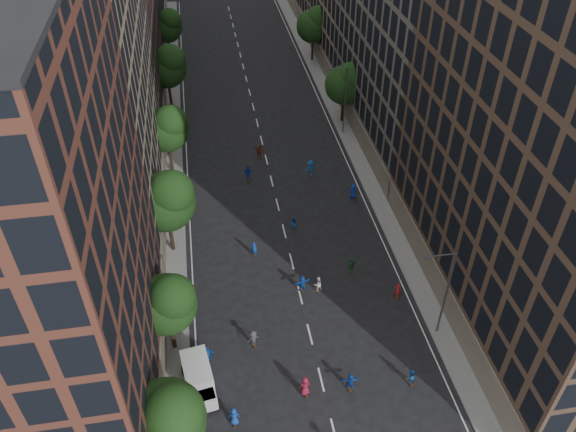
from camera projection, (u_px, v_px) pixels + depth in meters
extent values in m
plane|color=black|center=(267.00, 162.00, 67.40)|extent=(240.00, 240.00, 0.00)
cube|color=slate|center=(166.00, 138.00, 71.56)|extent=(4.00, 105.00, 0.15)
cube|color=slate|center=(348.00, 122.00, 74.64)|extent=(4.00, 105.00, 0.15)
cube|color=#562C21|center=(11.00, 247.00, 33.31)|extent=(14.00, 22.00, 30.00)
cube|color=#7F6D53|center=(61.00, 53.00, 50.43)|extent=(14.00, 26.00, 34.00)
cube|color=#562C21|center=(94.00, 3.00, 69.93)|extent=(14.00, 20.00, 28.00)
cube|color=#5E584E|center=(427.00, 3.00, 62.50)|extent=(14.00, 28.00, 33.00)
sphere|color=#133311|center=(165.00, 420.00, 34.89)|extent=(5.20, 5.20, 5.20)
sphere|color=#133311|center=(173.00, 414.00, 33.75)|extent=(3.90, 3.90, 3.90)
cylinder|color=black|center=(172.00, 333.00, 44.90)|extent=(0.36, 0.36, 3.70)
sphere|color=#133311|center=(166.00, 304.00, 42.78)|extent=(4.80, 4.80, 4.80)
sphere|color=#133311|center=(172.00, 297.00, 41.73)|extent=(3.60, 3.60, 3.60)
cylinder|color=black|center=(171.00, 234.00, 53.92)|extent=(0.36, 0.36, 4.22)
sphere|color=#133311|center=(165.00, 202.00, 51.50)|extent=(5.60, 5.60, 5.60)
sphere|color=#133311|center=(171.00, 193.00, 50.28)|extent=(4.20, 4.20, 4.20)
cylinder|color=black|center=(171.00, 157.00, 64.75)|extent=(0.36, 0.36, 3.87)
sphere|color=#133311|center=(166.00, 130.00, 62.53)|extent=(5.00, 5.00, 5.00)
sphere|color=#133311|center=(171.00, 122.00, 61.44)|extent=(3.75, 3.75, 3.75)
cylinder|color=black|center=(170.00, 93.00, 76.95)|extent=(0.36, 0.36, 4.05)
sphere|color=#133311|center=(166.00, 68.00, 74.63)|extent=(5.40, 5.40, 5.40)
sphere|color=#133311|center=(170.00, 60.00, 73.45)|extent=(4.05, 4.05, 4.05)
cylinder|color=black|center=(170.00, 48.00, 89.28)|extent=(0.36, 0.36, 3.78)
sphere|color=#133311|center=(167.00, 27.00, 87.11)|extent=(4.80, 4.80, 4.80)
sphere|color=#133311|center=(170.00, 20.00, 86.06)|extent=(3.60, 3.60, 3.60)
cylinder|color=black|center=(343.00, 109.00, 73.79)|extent=(0.36, 0.36, 3.74)
sphere|color=#133311|center=(344.00, 85.00, 71.64)|extent=(5.00, 5.00, 5.00)
sphere|color=#133311|center=(351.00, 77.00, 70.55)|extent=(3.75, 3.75, 3.75)
cylinder|color=black|center=(312.00, 48.00, 89.03)|extent=(0.36, 0.36, 3.96)
sphere|color=#133311|center=(313.00, 26.00, 86.76)|extent=(5.20, 5.20, 5.20)
sphere|color=#133311|center=(318.00, 19.00, 85.63)|extent=(3.90, 3.90, 3.90)
cylinder|color=#595B60|center=(446.00, 295.00, 44.49)|extent=(0.18, 0.18, 9.00)
cylinder|color=#595B60|center=(441.00, 255.00, 41.50)|extent=(2.40, 0.12, 0.12)
cube|color=#595B60|center=(427.00, 257.00, 41.39)|extent=(0.50, 0.22, 0.15)
cylinder|color=#595B60|center=(345.00, 102.00, 69.75)|extent=(0.18, 0.18, 9.00)
cylinder|color=#595B60|center=(338.00, 68.00, 66.76)|extent=(2.40, 0.12, 0.12)
cube|color=#595B60|center=(329.00, 69.00, 66.65)|extent=(0.50, 0.22, 0.15)
cube|color=silver|center=(197.00, 373.00, 42.49)|extent=(2.48, 3.67, 2.08)
cube|color=silver|center=(203.00, 399.00, 41.19)|extent=(2.10, 1.78, 1.33)
cube|color=black|center=(203.00, 394.00, 40.80)|extent=(1.87, 1.47, 0.09)
cylinder|color=black|center=(192.00, 411.00, 41.15)|extent=(0.34, 0.75, 0.72)
cylinder|color=black|center=(218.00, 404.00, 41.61)|extent=(0.34, 0.75, 0.72)
cylinder|color=black|center=(184.00, 371.00, 43.87)|extent=(0.34, 0.75, 0.72)
cylinder|color=black|center=(207.00, 364.00, 44.33)|extent=(0.34, 0.75, 0.72)
imported|color=#143FA5|center=(234.00, 417.00, 40.25)|extent=(0.87, 0.61, 1.67)
imported|color=#114291|center=(411.00, 377.00, 42.96)|extent=(0.90, 0.82, 1.51)
imported|color=#13459D|center=(208.00, 355.00, 44.38)|extent=(1.06, 0.47, 1.78)
imported|color=#1440A8|center=(350.00, 382.00, 42.62)|extent=(1.46, 0.55, 1.54)
imported|color=maroon|center=(305.00, 386.00, 42.12)|extent=(0.97, 0.72, 1.82)
imported|color=#AB1C1F|center=(398.00, 291.00, 49.85)|extent=(0.70, 0.58, 1.66)
imported|color=white|center=(318.00, 284.00, 50.49)|extent=(0.91, 0.79, 1.60)
imported|color=#414045|center=(253.00, 339.00, 45.77)|extent=(1.14, 0.85, 1.57)
imported|color=#1F6829|center=(352.00, 266.00, 52.33)|extent=(0.98, 0.51, 1.60)
imported|color=blue|center=(302.00, 284.00, 50.49)|extent=(1.66, 0.85, 1.71)
imported|color=#1429A2|center=(353.00, 192.00, 61.26)|extent=(0.91, 0.66, 1.73)
imported|color=#1540AB|center=(254.00, 249.00, 54.14)|extent=(0.69, 0.59, 1.62)
imported|color=blue|center=(293.00, 224.00, 57.17)|extent=(0.81, 0.66, 1.53)
imported|color=#144CAA|center=(311.00, 169.00, 64.58)|extent=(1.25, 0.74, 1.92)
imported|color=#1736BB|center=(248.00, 174.00, 63.81)|extent=(1.18, 0.65, 1.90)
imported|color=#9C371A|center=(259.00, 151.00, 67.71)|extent=(1.58, 0.95, 1.63)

